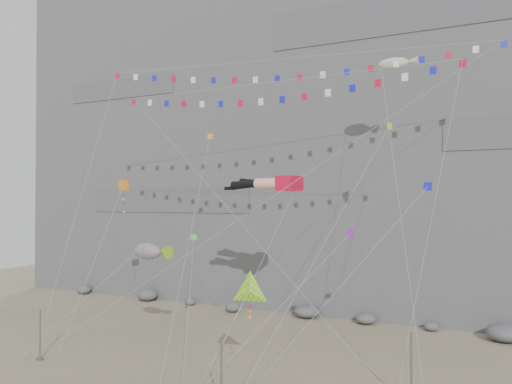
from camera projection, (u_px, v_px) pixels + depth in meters
ground at (226, 369)px, 35.27m from camera, size 120.00×120.00×0.00m
cliff at (345, 100)px, 64.61m from camera, size 80.00×28.00×50.00m
talus_boulders at (307, 312)px, 50.64m from camera, size 60.00×3.00×1.20m
anchor_pole_left at (40, 335)px, 37.24m from camera, size 0.12×0.12×3.73m
anchor_pole_center at (221, 376)px, 27.61m from camera, size 0.12×0.12×4.35m
anchor_pole_right at (411, 369)px, 28.88m from camera, size 0.12×0.12×4.28m
legs_kite at (270, 184)px, 40.25m from camera, size 6.79×16.25×19.60m
flag_banner_upper at (288, 59)px, 42.67m from camera, size 33.20×15.30×31.34m
flag_banner_lower at (272, 83)px, 39.44m from camera, size 28.09×6.47×24.43m
harlequin_kite at (123, 186)px, 44.76m from camera, size 1.82×8.06×15.00m
fish_windsock at (147, 251)px, 39.66m from camera, size 9.37×7.09×12.18m
delta_kite at (250, 292)px, 30.86m from camera, size 3.27×4.88×8.31m
blimp_windsock at (393, 65)px, 41.64m from camera, size 6.06×14.30×27.31m
small_kite_a at (209, 142)px, 44.27m from camera, size 5.46×14.96×23.26m
small_kite_b at (348, 236)px, 35.84m from camera, size 7.78×10.61×15.44m
small_kite_c at (194, 240)px, 38.75m from camera, size 5.47×9.62×13.63m
small_kite_d at (387, 130)px, 39.94m from camera, size 6.47×17.18×25.01m
small_kite_e at (425, 190)px, 31.28m from camera, size 10.51×7.41×17.47m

